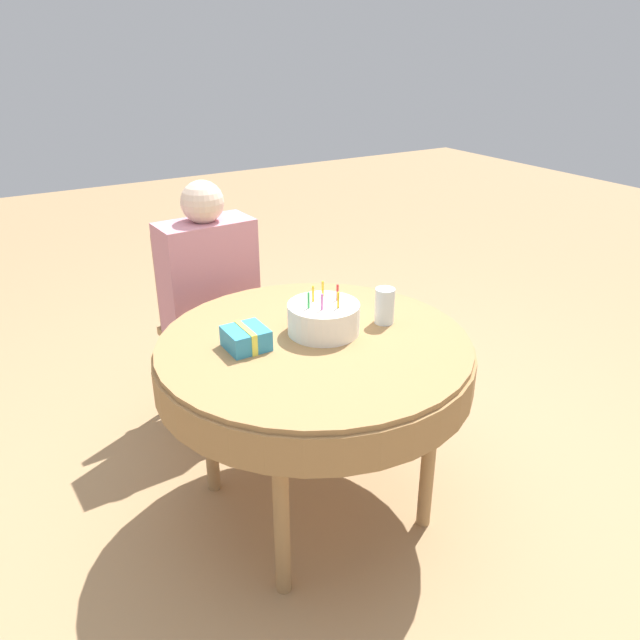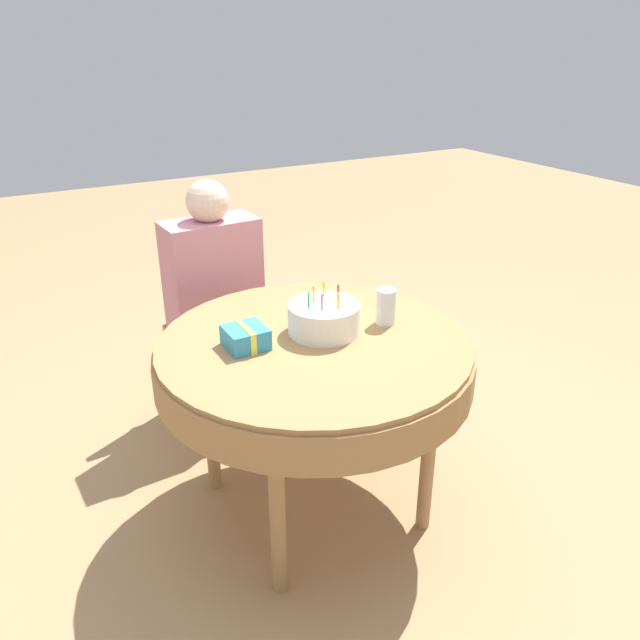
% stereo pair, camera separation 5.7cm
% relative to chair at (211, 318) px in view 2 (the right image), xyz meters
% --- Properties ---
extents(ground_plane, '(12.00, 12.00, 0.00)m').
position_rel_chair_xyz_m(ground_plane, '(0.07, -0.85, -0.46)').
color(ground_plane, '#A37F56').
extents(dining_table, '(1.08, 1.08, 0.71)m').
position_rel_chair_xyz_m(dining_table, '(0.07, -0.85, 0.16)').
color(dining_table, '#9E7547').
rests_on(dining_table, ground_plane).
extents(chair, '(0.40, 0.40, 0.86)m').
position_rel_chair_xyz_m(chair, '(0.00, 0.00, 0.00)').
color(chair, '#A37A4C').
rests_on(chair, ground_plane).
extents(person, '(0.41, 0.31, 1.11)m').
position_rel_chair_xyz_m(person, '(0.00, -0.09, 0.20)').
color(person, beige).
rests_on(person, ground_plane).
extents(birthday_cake, '(0.25, 0.25, 0.16)m').
position_rel_chair_xyz_m(birthday_cake, '(0.13, -0.82, 0.30)').
color(birthday_cake, white).
rests_on(birthday_cake, dining_table).
extents(drinking_glass, '(0.07, 0.07, 0.13)m').
position_rel_chair_xyz_m(drinking_glass, '(0.35, -0.86, 0.31)').
color(drinking_glass, silver).
rests_on(drinking_glass, dining_table).
extents(gift_box, '(0.13, 0.14, 0.08)m').
position_rel_chair_xyz_m(gift_box, '(-0.15, -0.79, 0.28)').
color(gift_box, teal).
rests_on(gift_box, dining_table).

